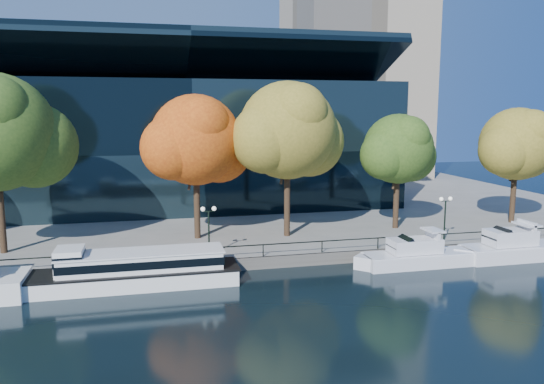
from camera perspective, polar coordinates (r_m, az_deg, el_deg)
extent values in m
plane|color=black|center=(40.42, 0.04, -9.49)|extent=(160.00, 160.00, 0.00)
cube|color=slate|center=(75.37, -6.35, -0.58)|extent=(90.00, 67.00, 1.00)
cube|color=#47443F|center=(43.11, -0.90, -7.62)|extent=(90.00, 0.25, 1.00)
cube|color=black|center=(42.91, -0.96, -5.69)|extent=(88.20, 0.08, 0.08)
cube|color=black|center=(43.04, -0.96, -6.34)|extent=(0.07, 0.07, 0.90)
cube|color=black|center=(69.68, -9.28, 4.81)|extent=(50.00, 24.00, 16.00)
cube|color=black|center=(65.71, -9.24, 12.88)|extent=(50.00, 17.14, 7.86)
cube|color=white|center=(40.26, -14.49, -8.99)|extent=(14.71, 3.57, 1.16)
cube|color=black|center=(40.08, -14.52, -8.17)|extent=(15.01, 3.64, 0.13)
cube|color=white|center=(41.13, -24.92, -9.16)|extent=(2.96, 2.96, 1.16)
cube|color=white|center=(39.88, -13.80, -7.24)|extent=(11.48, 2.93, 1.26)
cube|color=black|center=(39.87, -13.80, -7.17)|extent=(11.62, 3.00, 0.58)
cube|color=white|center=(39.70, -13.84, -6.29)|extent=(11.77, 3.07, 0.11)
cube|color=white|center=(40.18, -20.93, -6.99)|extent=(1.89, 2.50, 1.89)
cube|color=black|center=(40.13, -20.94, -6.70)|extent=(1.94, 2.57, 0.74)
cube|color=silver|center=(45.60, 15.56, -6.99)|extent=(9.36, 2.67, 1.07)
cube|color=silver|center=(43.59, 10.11, -7.53)|extent=(2.05, 2.05, 1.07)
cube|color=silver|center=(45.45, 15.59, -6.32)|extent=(9.17, 2.62, 0.07)
cube|color=silver|center=(45.07, 15.10, -5.57)|extent=(4.21, 2.01, 1.16)
cube|color=black|center=(44.50, 13.71, -5.58)|extent=(1.84, 1.92, 1.46)
cube|color=silver|center=(45.64, 16.90, -4.38)|extent=(0.22, 2.09, 0.71)
cube|color=silver|center=(45.56, 16.92, -3.94)|extent=(1.25, 2.09, 0.13)
cube|color=silver|center=(50.24, 24.57, -5.93)|extent=(9.11, 2.83, 1.21)
cube|color=silver|center=(47.63, 20.20, -6.45)|extent=(2.23, 2.23, 1.21)
cube|color=silver|center=(50.09, 24.61, -5.23)|extent=(8.92, 2.78, 0.08)
cube|color=silver|center=(49.65, 24.25, -4.45)|extent=(4.10, 2.12, 1.32)
cube|color=black|center=(48.93, 23.15, -4.45)|extent=(1.85, 2.04, 1.53)
cube|color=silver|center=(50.41, 25.72, -3.24)|extent=(0.25, 2.21, 0.81)
cube|color=silver|center=(50.39, 25.73, -3.13)|extent=(1.42, 2.21, 0.15)
cylinder|color=black|center=(48.71, -27.18, -1.29)|extent=(0.56, 0.56, 7.95)
cylinder|color=black|center=(48.39, -26.80, 2.41)|extent=(1.24, 1.89, 3.97)
sphere|color=#2C4A17|center=(49.01, -24.19, 4.58)|extent=(7.15, 7.15, 7.15)
cylinder|color=black|center=(48.93, -8.09, -0.79)|extent=(0.56, 0.56, 7.23)
cylinder|color=black|center=(48.78, -7.60, 2.57)|extent=(1.16, 1.75, 3.62)
cylinder|color=black|center=(48.24, -8.60, 2.17)|extent=(1.07, 1.21, 3.24)
sphere|color=#A8320D|center=(48.33, -8.23, 5.57)|extent=(8.20, 8.20, 8.20)
sphere|color=#A8320D|center=(49.86, -5.74, 4.53)|extent=(6.15, 6.15, 6.15)
sphere|color=#A8320D|center=(47.41, -10.60, 4.71)|extent=(5.74, 5.74, 5.74)
sphere|color=#A8320D|center=(46.68, -7.58, 7.23)|extent=(4.92, 4.92, 4.92)
cylinder|color=black|center=(49.27, 1.64, -0.25)|extent=(0.56, 0.56, 7.89)
cylinder|color=black|center=(49.21, 2.15, 3.37)|extent=(1.24, 1.88, 3.94)
cylinder|color=black|center=(48.52, 1.28, 2.97)|extent=(1.13, 1.29, 3.52)
sphere|color=olive|center=(48.70, 1.67, 6.64)|extent=(8.96, 8.96, 8.96)
sphere|color=olive|center=(50.72, 3.97, 5.44)|extent=(6.72, 6.72, 6.72)
sphere|color=olive|center=(47.33, -0.69, 5.77)|extent=(6.27, 6.27, 6.27)
sphere|color=olive|center=(47.06, 2.77, 8.47)|extent=(5.37, 5.37, 5.37)
cylinder|color=black|center=(54.20, 13.22, -0.48)|extent=(0.56, 0.56, 6.34)
cylinder|color=black|center=(54.27, 13.70, 2.17)|extent=(1.06, 1.58, 3.19)
cylinder|color=black|center=(53.45, 13.07, 1.85)|extent=(0.98, 1.10, 2.85)
sphere|color=#2C4A17|center=(53.66, 13.40, 4.53)|extent=(6.87, 6.87, 6.87)
sphere|color=#2C4A17|center=(55.50, 14.64, 3.73)|extent=(5.15, 5.15, 5.15)
sphere|color=#2C4A17|center=(52.34, 12.03, 3.91)|extent=(4.81, 4.81, 4.81)
sphere|color=#2C4A17|center=(52.53, 14.46, 5.72)|extent=(4.12, 4.12, 4.12)
cylinder|color=black|center=(60.84, 24.53, 0.06)|extent=(0.56, 0.56, 6.59)
cylinder|color=black|center=(61.00, 24.94, 2.51)|extent=(1.09, 1.63, 3.31)
cylinder|color=black|center=(60.08, 24.54, 2.23)|extent=(1.00, 1.13, 2.96)
sphere|color=olive|center=(60.35, 24.83, 4.71)|extent=(7.49, 7.49, 7.49)
sphere|color=olive|center=(62.57, 25.63, 3.91)|extent=(5.61, 5.61, 5.61)
sphere|color=olive|center=(58.66, 23.79, 4.13)|extent=(5.24, 5.24, 5.24)
sphere|color=olive|center=(59.36, 26.08, 5.84)|extent=(4.49, 4.49, 4.49)
cylinder|color=black|center=(43.25, -6.80, -4.48)|extent=(0.14, 0.14, 3.60)
cube|color=black|center=(42.87, -6.85, -2.07)|extent=(0.90, 0.06, 0.06)
sphere|color=white|center=(42.78, -7.45, -1.83)|extent=(0.36, 0.36, 0.36)
sphere|color=white|center=(42.88, -6.25, -1.78)|extent=(0.36, 0.36, 0.36)
cylinder|color=black|center=(50.16, 18.08, -3.01)|extent=(0.14, 0.14, 3.60)
cube|color=black|center=(49.83, 18.18, -0.93)|extent=(0.90, 0.06, 0.06)
sphere|color=white|center=(49.57, 17.75, -0.72)|extent=(0.36, 0.36, 0.36)
sphere|color=white|center=(50.04, 18.63, -0.68)|extent=(0.36, 0.36, 0.36)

